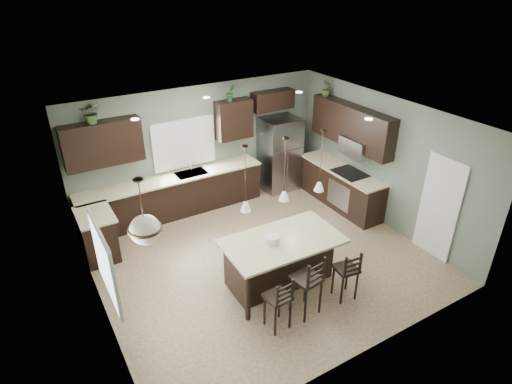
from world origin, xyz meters
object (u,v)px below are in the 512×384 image
(bar_stool_left, at_px, (278,302))
(bar_stool_center, at_px, (306,284))
(bar_stool_right, at_px, (346,274))
(plant_back_left, at_px, (91,112))
(serving_dish, at_px, (272,240))
(refrigerator, at_px, (280,154))
(kitchen_island, at_px, (282,262))

(bar_stool_left, distance_m, bar_stool_center, 0.57)
(bar_stool_right, distance_m, plant_back_left, 5.54)
(bar_stool_center, bearing_deg, bar_stool_left, 175.07)
(bar_stool_center, bearing_deg, plant_back_left, 107.83)
(serving_dish, distance_m, bar_stool_center, 0.93)
(refrigerator, bearing_deg, bar_stool_right, -108.07)
(kitchen_island, relative_size, serving_dish, 8.49)
(refrigerator, relative_size, plant_back_left, 4.26)
(serving_dish, distance_m, bar_stool_right, 1.36)
(refrigerator, distance_m, plant_back_left, 4.54)
(bar_stool_center, xyz_separation_m, plant_back_left, (-2.09, 4.17, 2.05))
(refrigerator, height_order, kitchen_island, refrigerator)
(refrigerator, relative_size, bar_stool_right, 1.88)
(refrigerator, xyz_separation_m, plant_back_left, (-4.20, 0.19, 1.69))
(kitchen_island, xyz_separation_m, plant_back_left, (-2.17, 3.36, 2.15))
(serving_dish, height_order, plant_back_left, plant_back_left)
(refrigerator, bearing_deg, plant_back_left, 177.41)
(bar_stool_right, bearing_deg, bar_stool_left, -172.33)
(kitchen_island, xyz_separation_m, bar_stool_center, (-0.07, -0.81, 0.11))
(serving_dish, distance_m, bar_stool_left, 1.09)
(bar_stool_center, bearing_deg, refrigerator, 53.24)
(bar_stool_center, bearing_deg, kitchen_island, 75.91)
(kitchen_island, height_order, bar_stool_right, bar_stool_right)
(serving_dish, xyz_separation_m, plant_back_left, (-1.97, 3.35, 1.62))
(bar_stool_left, xyz_separation_m, bar_stool_center, (0.57, 0.04, 0.08))
(bar_stool_center, height_order, plant_back_left, plant_back_left)
(kitchen_island, relative_size, bar_stool_left, 2.07)
(kitchen_island, distance_m, bar_stool_center, 0.82)
(kitchen_island, relative_size, bar_stool_right, 2.07)
(refrigerator, xyz_separation_m, kitchen_island, (-2.04, -3.17, -0.46))
(kitchen_island, height_order, bar_stool_center, bar_stool_center)
(bar_stool_left, bearing_deg, refrigerator, 52.40)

